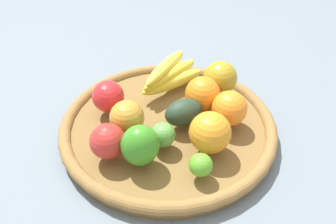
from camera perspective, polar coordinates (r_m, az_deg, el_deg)
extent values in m
plane|color=slate|center=(0.80, 0.00, -3.36)|extent=(2.40, 2.40, 0.00)
cylinder|color=brown|center=(0.79, 0.00, -2.63)|extent=(0.46, 0.46, 0.03)
torus|color=olive|center=(0.78, 0.00, -1.90)|extent=(0.47, 0.47, 0.03)
sphere|color=red|center=(0.68, -9.66, -4.64)|extent=(0.09, 0.09, 0.07)
sphere|color=orange|center=(0.69, 6.77, -3.28)|extent=(0.12, 0.12, 0.08)
sphere|color=#A68D21|center=(0.84, 8.39, 5.43)|extent=(0.10, 0.10, 0.08)
sphere|color=#58A82A|center=(0.65, 5.28, -8.48)|extent=(0.06, 0.06, 0.04)
sphere|color=red|center=(0.79, -9.59, 2.49)|extent=(0.09, 0.09, 0.07)
ellipsoid|color=yellow|center=(0.86, 0.81, 4.90)|extent=(0.08, 0.18, 0.03)
ellipsoid|color=yellow|center=(0.86, 0.34, 6.03)|extent=(0.11, 0.17, 0.03)
ellipsoid|color=yellow|center=(0.86, -0.40, 7.15)|extent=(0.14, 0.15, 0.03)
sphere|color=#589D43|center=(0.70, -0.80, -3.68)|extent=(0.06, 0.06, 0.05)
sphere|color=orange|center=(0.75, 9.84, 0.60)|extent=(0.09, 0.09, 0.08)
sphere|color=#BD892E|center=(0.73, -6.61, -0.87)|extent=(0.10, 0.10, 0.07)
ellipsoid|color=#253928|center=(0.75, 2.53, -0.05)|extent=(0.07, 0.09, 0.06)
sphere|color=orange|center=(0.79, 5.58, 2.91)|extent=(0.11, 0.11, 0.08)
ellipsoid|color=#398D24|center=(0.66, -4.50, -5.37)|extent=(0.07, 0.08, 0.08)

